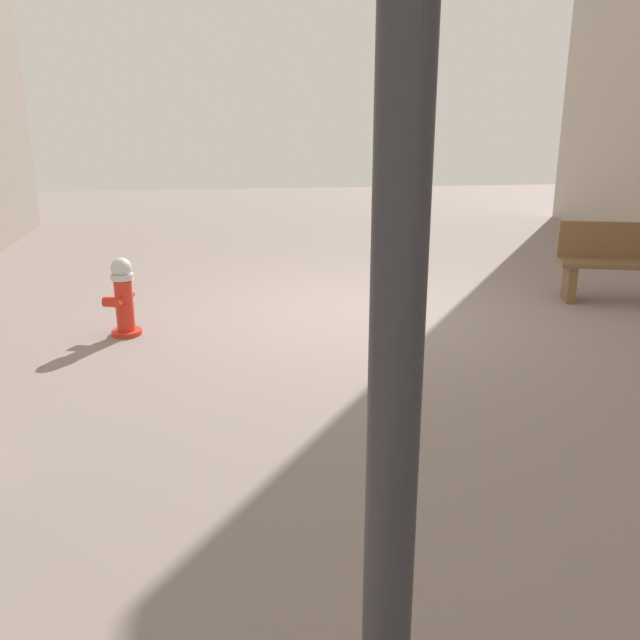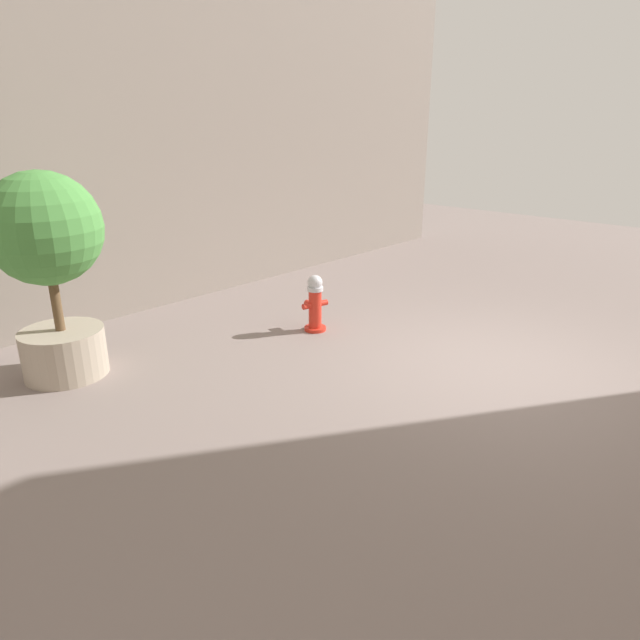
% 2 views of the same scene
% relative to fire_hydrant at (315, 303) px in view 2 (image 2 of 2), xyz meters
% --- Properties ---
extents(ground_plane, '(23.40, 23.40, 0.00)m').
position_rel_fire_hydrant_xyz_m(ground_plane, '(-2.56, -0.55, -0.41)').
color(ground_plane, gray).
extents(building_facade_right, '(0.70, 18.00, 8.12)m').
position_rel_fire_hydrant_xyz_m(building_facade_right, '(2.97, 2.15, 3.65)').
color(building_facade_right, gray).
rests_on(building_facade_right, ground_plane).
extents(fire_hydrant, '(0.39, 0.42, 0.83)m').
position_rel_fire_hydrant_xyz_m(fire_hydrant, '(0.00, 0.00, 0.00)').
color(fire_hydrant, red).
rests_on(fire_hydrant, ground_plane).
extents(planter_tree, '(1.27, 1.27, 2.40)m').
position_rel_fire_hydrant_xyz_m(planter_tree, '(1.16, 3.13, 1.05)').
color(planter_tree, tan).
rests_on(planter_tree, ground_plane).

